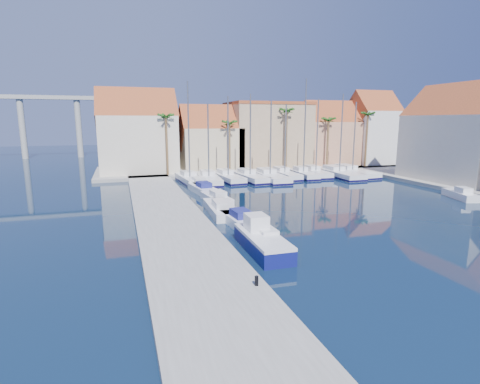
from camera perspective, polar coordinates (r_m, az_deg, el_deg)
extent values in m
plane|color=black|center=(22.58, 19.32, -12.79)|extent=(260.00, 260.00, 0.00)
cube|color=gray|center=(31.27, -9.99, -5.22)|extent=(6.00, 77.00, 0.50)
cube|color=gray|center=(68.80, 1.81, 3.72)|extent=(54.00, 16.00, 0.50)
cylinder|color=black|center=(19.69, 2.53, -13.36)|extent=(0.20, 0.20, 0.50)
cube|color=navy|center=(25.84, 3.44, -7.98)|extent=(2.26, 6.52, 0.97)
cube|color=white|center=(25.66, 3.45, -6.72)|extent=(2.26, 6.52, 0.22)
cube|color=white|center=(26.66, 2.50, -4.70)|extent=(1.43, 1.75, 1.19)
cube|color=white|center=(27.06, 3.66, -7.29)|extent=(1.76, 5.30, 0.80)
cube|color=white|center=(26.38, 4.09, -6.19)|extent=(1.21, 1.86, 0.60)
cube|color=white|center=(32.33, -0.26, -4.23)|extent=(2.32, 6.17, 0.80)
cube|color=navy|center=(31.61, 0.14, -3.27)|extent=(1.49, 2.20, 0.60)
cube|color=white|center=(36.12, -2.90, -2.63)|extent=(2.72, 7.45, 0.80)
cube|color=white|center=(35.27, -2.66, -1.79)|extent=(1.77, 2.65, 0.60)
cube|color=white|center=(40.84, -3.62, -1.05)|extent=(2.41, 5.99, 0.80)
cube|color=white|center=(40.17, -3.35, -0.23)|extent=(1.50, 2.16, 0.60)
cube|color=white|center=(46.69, -5.74, 0.43)|extent=(2.66, 6.47, 0.80)
cube|color=navy|center=(45.98, -5.51, 1.16)|extent=(1.63, 2.34, 0.60)
cube|color=white|center=(50.68, -6.50, 1.24)|extent=(2.53, 6.53, 0.80)
cube|color=white|center=(49.96, -6.31, 1.92)|extent=(1.60, 2.34, 0.60)
cube|color=white|center=(56.37, -7.68, 2.19)|extent=(2.41, 7.02, 0.80)
cube|color=white|center=(55.59, -7.59, 2.80)|extent=(1.62, 2.48, 0.60)
cube|color=white|center=(49.73, 30.54, -0.40)|extent=(3.04, 5.32, 0.80)
cube|color=white|center=(49.19, 30.92, 0.28)|extent=(1.61, 2.03, 0.60)
cube|color=white|center=(53.89, -7.76, 1.89)|extent=(2.92, 8.85, 1.00)
cube|color=#0F0B3B|center=(53.94, -7.75, 1.56)|extent=(2.99, 8.91, 0.28)
cube|color=white|center=(54.61, -8.01, 2.85)|extent=(1.78, 2.72, 0.60)
cylinder|color=slate|center=(52.84, -7.83, 9.36)|extent=(0.20, 0.20, 13.03)
cube|color=white|center=(54.18, -4.84, 2.00)|extent=(3.39, 10.22, 1.00)
cube|color=#0F0B3B|center=(54.23, -4.83, 1.67)|extent=(3.46, 10.29, 0.28)
cube|color=white|center=(55.04, -5.00, 2.98)|extent=(2.06, 3.15, 0.60)
cylinder|color=slate|center=(53.11, -4.85, 7.83)|extent=(0.20, 0.20, 10.07)
cube|color=white|center=(55.36, -1.96, 2.23)|extent=(3.18, 9.64, 1.00)
cube|color=#0F0B3B|center=(55.41, -1.96, 1.90)|extent=(3.25, 9.70, 0.28)
cube|color=white|center=(56.13, -2.30, 3.17)|extent=(1.94, 2.97, 0.60)
cylinder|color=slate|center=(54.33, -1.83, 8.51)|extent=(0.20, 0.20, 11.17)
cube|color=white|center=(55.79, 1.34, 2.30)|extent=(3.43, 10.22, 1.00)
cube|color=#0F0B3B|center=(55.84, 1.34, 1.97)|extent=(3.49, 10.29, 0.28)
cube|color=white|center=(56.59, 0.93, 3.24)|extent=(2.07, 3.15, 0.60)
cylinder|color=slate|center=(54.75, 1.58, 8.71)|extent=(0.20, 0.20, 11.52)
cube|color=white|center=(56.46, 4.41, 2.37)|extent=(3.20, 11.34, 1.00)
cube|color=#0F0B3B|center=(56.51, 4.40, 2.05)|extent=(3.26, 11.40, 0.28)
cube|color=white|center=(57.39, 4.02, 3.32)|extent=(2.13, 3.43, 0.60)
cylinder|color=slate|center=(55.38, 4.70, 8.21)|extent=(0.20, 0.20, 10.56)
cube|color=white|center=(58.78, 6.65, 2.67)|extent=(2.44, 9.15, 1.00)
cube|color=#0F0B3B|center=(58.83, 6.64, 2.36)|extent=(2.50, 9.21, 0.28)
cube|color=white|center=(59.50, 6.31, 3.55)|extent=(1.68, 2.75, 0.60)
cylinder|color=slate|center=(57.83, 6.95, 8.11)|extent=(0.20, 0.20, 10.21)
cube|color=white|center=(59.59, 9.46, 2.70)|extent=(2.71, 8.66, 1.00)
cube|color=#0F0B3B|center=(59.63, 9.46, 2.40)|extent=(2.77, 8.73, 0.28)
cube|color=white|center=(60.26, 9.16, 3.57)|extent=(1.70, 2.65, 0.60)
cylinder|color=slate|center=(58.62, 9.87, 9.89)|extent=(0.20, 0.20, 13.94)
cube|color=white|center=(61.35, 11.29, 2.87)|extent=(3.07, 9.10, 1.00)
cube|color=#0F0B3B|center=(61.39, 11.28, 2.58)|extent=(3.13, 9.17, 0.28)
cube|color=white|center=(62.06, 10.99, 3.72)|extent=(1.85, 2.81, 0.60)
cylinder|color=slate|center=(60.42, 11.68, 8.49)|extent=(0.20, 0.20, 11.08)
cube|color=white|center=(61.57, 14.61, 2.76)|extent=(3.27, 11.75, 1.00)
cube|color=#0F0B3B|center=(61.62, 14.60, 2.46)|extent=(3.33, 11.81, 0.28)
cube|color=white|center=(62.46, 14.09, 3.63)|extent=(2.20, 3.55, 0.60)
cylinder|color=slate|center=(60.54, 15.19, 8.67)|extent=(0.20, 0.20, 11.77)
cube|color=white|center=(63.74, 16.43, 2.93)|extent=(3.65, 11.68, 1.00)
cube|color=#0F0B3B|center=(63.79, 16.42, 2.65)|extent=(3.72, 11.75, 0.28)
cube|color=white|center=(64.55, 15.85, 3.77)|extent=(2.29, 3.57, 0.60)
cylinder|color=slate|center=(62.79, 17.04, 8.13)|extent=(0.20, 0.20, 10.65)
cube|color=beige|center=(63.49, -15.25, 7.05)|extent=(12.00, 9.00, 9.00)
cube|color=brown|center=(63.38, -15.45, 11.11)|extent=(12.30, 9.00, 9.00)
cube|color=beige|center=(65.22, -4.55, 6.60)|extent=(10.00, 8.00, 7.00)
cube|color=brown|center=(65.05, -4.60, 9.68)|extent=(10.30, 8.00, 8.00)
cube|color=tan|center=(69.38, 4.20, 8.52)|extent=(14.00, 10.00, 11.00)
cube|color=brown|center=(69.38, 4.27, 13.27)|extent=(14.20, 10.20, 0.50)
cube|color=tan|center=(73.90, 13.22, 7.24)|extent=(10.00, 8.00, 8.00)
cube|color=brown|center=(73.78, 13.35, 10.34)|extent=(10.30, 8.00, 8.00)
cube|color=white|center=(78.05, 19.37, 7.83)|extent=(8.00, 8.00, 10.00)
cube|color=brown|center=(77.99, 19.60, 11.50)|extent=(8.30, 8.00, 8.00)
cube|color=beige|center=(60.44, 30.41, 5.77)|extent=(9.00, 14.00, 9.00)
cube|color=brown|center=(60.33, 30.83, 10.02)|extent=(9.00, 14.30, 9.00)
cylinder|color=brown|center=(58.84, -11.09, 6.95)|extent=(0.36, 0.36, 9.00)
sphere|color=#235819|center=(58.72, -11.25, 11.19)|extent=(2.60, 2.60, 2.60)
cylinder|color=brown|center=(60.86, -1.62, 6.80)|extent=(0.36, 0.36, 8.00)
sphere|color=#235819|center=(60.71, -1.64, 10.43)|extent=(2.60, 2.60, 2.60)
cylinder|color=brown|center=(64.29, 7.04, 7.84)|extent=(0.36, 0.36, 10.00)
sphere|color=#235819|center=(64.23, 7.15, 12.16)|extent=(2.60, 2.60, 2.60)
cylinder|color=brown|center=(68.07, 13.21, 7.17)|extent=(0.36, 0.36, 8.50)
sphere|color=#235819|center=(67.95, 13.36, 10.62)|extent=(2.60, 2.60, 2.60)
cylinder|color=brown|center=(72.47, 18.71, 7.49)|extent=(0.36, 0.36, 9.50)
sphere|color=#235819|center=(72.39, 18.94, 11.12)|extent=(2.60, 2.60, 2.60)
cylinder|color=#9E9E99|center=(100.57, -30.23, 8.39)|extent=(1.40, 1.40, 14.00)
cylinder|color=#9E9E99|center=(98.75, -23.36, 8.95)|extent=(1.40, 1.40, 14.00)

